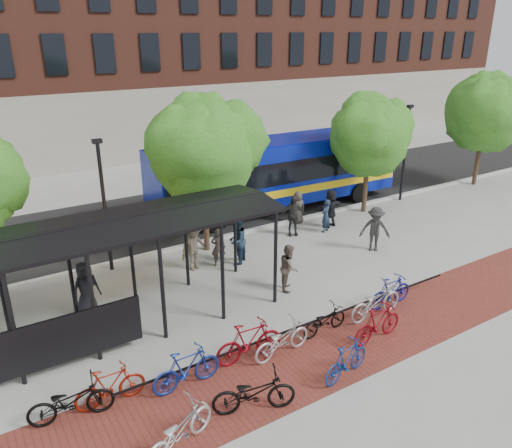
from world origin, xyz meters
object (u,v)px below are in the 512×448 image
bike_6 (282,339)px  pedestrian_5 (330,208)px  tree_d (486,109)px  pedestrian_2 (237,241)px  pedestrian_8 (289,267)px  bike_0 (71,401)px  bike_9 (378,324)px  pedestrian_6 (298,207)px  bike_1 (110,386)px  bike_7 (346,360)px  bike_2 (179,430)px  pedestrian_9 (375,229)px  lamp_post_right (405,150)px  pedestrian_3 (194,246)px  pedestrian_1 (218,247)px  tree_c (370,132)px  bike_11 (391,292)px  bike_5 (249,341)px  pedestrian_0 (86,289)px  bike_10 (375,302)px  pedestrian_7 (326,216)px  lamp_post_left (104,203)px  bike_3 (186,369)px  pedestrian_4 (293,216)px  tree_b (205,146)px  bus_shelter (105,240)px  bus (278,169)px  bike_4 (254,393)px

bike_6 → pedestrian_5: size_ratio=1.06×
tree_d → pedestrian_2: 18.12m
pedestrian_8 → bike_0: bearing=144.3°
bike_6 → bike_9: 2.99m
pedestrian_5 → bike_6: bearing=31.9°
pedestrian_6 → bike_9: bearing=74.3°
bike_1 → bike_7: bike_1 is taller
bike_2 → pedestrian_9: 12.66m
lamp_post_right → pedestrian_6: size_ratio=3.29×
pedestrian_3 → pedestrian_1: bearing=-29.9°
bike_0 → pedestrian_5: 14.82m
tree_c → pedestrian_8: bearing=-150.1°
pedestrian_5 → pedestrian_3: bearing=-5.3°
bike_11 → pedestrian_2: size_ratio=0.93×
bike_1 → pedestrian_5: 13.96m
pedestrian_3 → bike_9: bearing=-85.8°
bike_5 → bike_6: 0.97m
bike_6 → bike_11: size_ratio=1.07×
pedestrian_6 → bike_7: bearing=66.9°
bike_5 → pedestrian_8: pedestrian_8 is taller
lamp_post_right → bike_6: size_ratio=2.63×
pedestrian_0 → bike_11: bearing=-44.7°
bike_9 → bike_10: bearing=-44.8°
pedestrian_8 → pedestrian_7: bearing=-15.2°
lamp_post_left → bike_6: bearing=-72.8°
bike_7 → pedestrian_2: bearing=-18.9°
lamp_post_left → bike_6: (2.49, -8.03, -2.23)m
bike_2 → pedestrian_5: 14.44m
pedestrian_7 → lamp_post_right: bearing=169.9°
bike_3 → lamp_post_left: bearing=-4.3°
tree_d → pedestrian_5: 12.51m
bike_1 → bike_9: bearing=-99.7°
tree_c → pedestrian_4: 5.98m
bike_9 → pedestrian_5: pedestrian_5 is taller
bike_5 → pedestrian_6: pedestrian_6 is taller
pedestrian_0 → pedestrian_7: (11.16, 1.45, -0.16)m
tree_b → bike_5: 8.80m
bus_shelter → bike_11: 9.37m
bike_1 → pedestrian_1: 8.10m
tree_d → bike_10: bearing=-154.1°
pedestrian_0 → pedestrian_6: size_ratio=1.20×
bike_7 → pedestrian_5: 11.03m
bus → bike_2: (-10.98, -12.21, -1.53)m
bike_10 → bike_11: (0.93, 0.23, -0.01)m
lamp_post_left → bike_10: 10.34m
lamp_post_left → bike_5: (1.56, -7.74, -2.13)m
pedestrian_1 → pedestrian_9: (6.25, -2.17, 0.18)m
bike_4 → pedestrian_1: size_ratio=1.31×
bus → pedestrian_1: size_ratio=8.52×
bike_0 → bike_5: 4.79m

